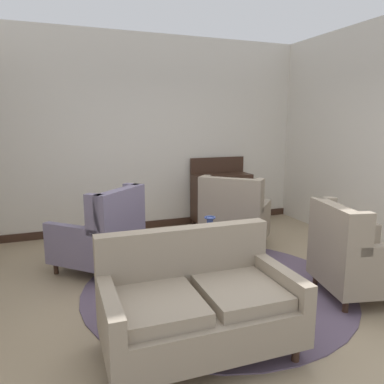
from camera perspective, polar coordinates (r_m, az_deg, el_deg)
ground at (r=4.01m, az=5.68°, el=-15.97°), size 8.09×8.09×0.00m
wall_back at (r=6.30m, az=-6.08°, el=8.77°), size 5.46×0.08×3.18m
wall_right at (r=5.91m, az=25.75°, el=7.65°), size 0.08×4.05×3.18m
baseboard_back at (r=6.48m, az=-5.68°, el=-4.88°), size 5.30×0.03×0.12m
area_rug at (r=4.25m, az=3.81°, el=-14.24°), size 2.92×2.92×0.01m
coffee_table at (r=3.96m, az=2.50°, el=-10.16°), size 0.98×0.98×0.46m
porcelain_vase at (r=3.85m, az=2.73°, el=-7.08°), size 0.17×0.17×0.39m
settee at (r=3.05m, az=0.85°, el=-16.69°), size 1.50×0.89×0.93m
armchair_near_window at (r=4.22m, az=23.62°, el=-9.11°), size 0.96×0.94×0.99m
armchair_near_sideboard at (r=4.69m, az=-13.46°, el=-6.55°), size 1.22×1.22×1.03m
armchair_back_corner at (r=5.31m, az=6.45°, el=-4.05°), size 1.16×1.16×1.06m
side_table at (r=5.36m, az=6.60°, el=-4.47°), size 0.54×0.54×0.66m
sideboard at (r=6.54m, az=4.51°, el=-0.61°), size 1.02×0.42×1.18m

